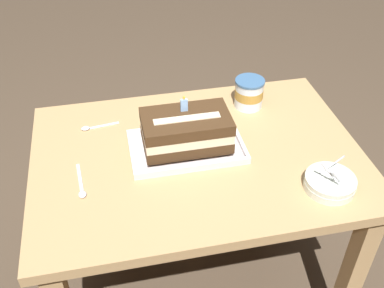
{
  "coord_description": "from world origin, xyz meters",
  "views": [
    {
      "loc": [
        -0.25,
        -1.08,
        1.64
      ],
      "look_at": [
        -0.02,
        0.01,
        0.73
      ],
      "focal_mm": 42.44,
      "sensor_mm": 36.0,
      "label": 1
    }
  ],
  "objects_px": {
    "birthday_cake": "(186,130)",
    "bowl_stack": "(330,183)",
    "ice_cream_tub": "(249,93)",
    "foil_tray": "(186,148)",
    "serving_spoon_by_bowls": "(91,127)",
    "serving_spoon_near_tray": "(82,189)"
  },
  "relations": [
    {
      "from": "birthday_cake",
      "to": "bowl_stack",
      "type": "distance_m",
      "value": 0.46
    },
    {
      "from": "birthday_cake",
      "to": "serving_spoon_near_tray",
      "type": "relative_size",
      "value": 1.76
    },
    {
      "from": "bowl_stack",
      "to": "ice_cream_tub",
      "type": "height_order",
      "value": "ice_cream_tub"
    },
    {
      "from": "foil_tray",
      "to": "ice_cream_tub",
      "type": "xyz_separation_m",
      "value": [
        0.27,
        0.2,
        0.05
      ]
    },
    {
      "from": "birthday_cake",
      "to": "serving_spoon_by_bowls",
      "type": "distance_m",
      "value": 0.35
    },
    {
      "from": "birthday_cake",
      "to": "serving_spoon_near_tray",
      "type": "distance_m",
      "value": 0.36
    },
    {
      "from": "ice_cream_tub",
      "to": "serving_spoon_by_bowls",
      "type": "relative_size",
      "value": 0.82
    },
    {
      "from": "ice_cream_tub",
      "to": "serving_spoon_by_bowls",
      "type": "bearing_deg",
      "value": -177.62
    },
    {
      "from": "foil_tray",
      "to": "ice_cream_tub",
      "type": "distance_m",
      "value": 0.34
    },
    {
      "from": "serving_spoon_by_bowls",
      "to": "ice_cream_tub",
      "type": "bearing_deg",
      "value": 2.38
    },
    {
      "from": "birthday_cake",
      "to": "ice_cream_tub",
      "type": "relative_size",
      "value": 2.55
    },
    {
      "from": "ice_cream_tub",
      "to": "foil_tray",
      "type": "bearing_deg",
      "value": -143.4
    },
    {
      "from": "birthday_cake",
      "to": "bowl_stack",
      "type": "bearing_deg",
      "value": -34.86
    },
    {
      "from": "serving_spoon_by_bowls",
      "to": "birthday_cake",
      "type": "bearing_deg",
      "value": -30.71
    },
    {
      "from": "foil_tray",
      "to": "ice_cream_tub",
      "type": "bearing_deg",
      "value": 36.6
    },
    {
      "from": "serving_spoon_near_tray",
      "to": "serving_spoon_by_bowls",
      "type": "bearing_deg",
      "value": 82.73
    },
    {
      "from": "serving_spoon_near_tray",
      "to": "serving_spoon_by_bowls",
      "type": "xyz_separation_m",
      "value": [
        0.04,
        0.3,
        0.0
      ]
    },
    {
      "from": "birthday_cake",
      "to": "ice_cream_tub",
      "type": "bearing_deg",
      "value": 36.6
    },
    {
      "from": "bowl_stack",
      "to": "serving_spoon_near_tray",
      "type": "bearing_deg",
      "value": 168.73
    },
    {
      "from": "ice_cream_tub",
      "to": "serving_spoon_near_tray",
      "type": "distance_m",
      "value": 0.69
    },
    {
      "from": "bowl_stack",
      "to": "ice_cream_tub",
      "type": "relative_size",
      "value": 1.39
    },
    {
      "from": "foil_tray",
      "to": "serving_spoon_by_bowls",
      "type": "bearing_deg",
      "value": 149.29
    }
  ]
}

